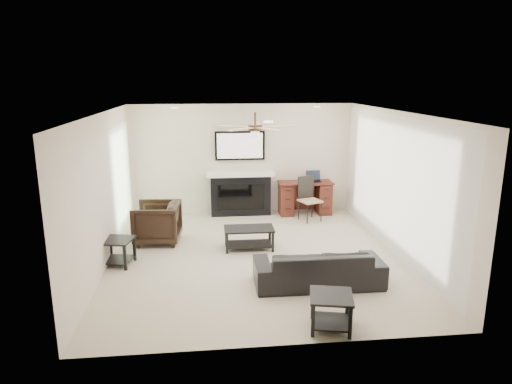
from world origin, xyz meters
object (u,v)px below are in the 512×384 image
at_px(sofa, 318,267).
at_px(coffee_table, 249,238).
at_px(armchair, 157,223).
at_px(desk, 305,198).
at_px(fireplace_unit, 241,174).

distance_m(sofa, coffee_table, 1.84).
distance_m(armchair, desk, 3.55).
distance_m(coffee_table, desk, 2.59).
bearing_deg(coffee_table, desk, 55.32).
bearing_deg(sofa, fireplace_unit, -76.06).
xyz_separation_m(sofa, fireplace_unit, (-0.88, 3.77, 0.67)).
bearing_deg(armchair, fireplace_unit, 137.85).
relative_size(coffee_table, desk, 0.74).
xyz_separation_m(sofa, coffee_table, (-0.90, 1.60, -0.08)).
distance_m(sofa, desk, 3.76).
bearing_deg(armchair, sofa, 54.98).
relative_size(sofa, coffee_table, 2.14).
bearing_deg(armchair, coffee_table, 76.64).
xyz_separation_m(armchair, desk, (3.19, 1.56, -0.01)).
bearing_deg(fireplace_unit, coffee_table, -90.40).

